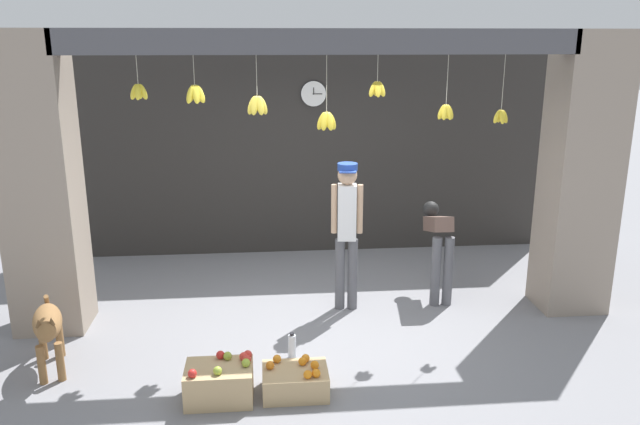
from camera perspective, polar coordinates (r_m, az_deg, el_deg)
ground_plane at (r=6.69m, az=0.29°, el=-10.39°), size 60.00×60.00×0.00m
shop_back_wall at (r=8.65m, az=-1.31°, el=6.15°), size 6.92×0.12×3.03m
shop_pillar_left at (r=6.82m, az=-24.19°, el=2.21°), size 0.70×0.60×3.03m
shop_pillar_right at (r=7.28m, az=22.68°, el=3.15°), size 0.70×0.60×3.03m
storefront_awning at (r=6.13m, az=0.11°, el=14.93°), size 5.02×0.28×0.98m
dog at (r=6.18m, az=-23.63°, el=-9.53°), size 0.42×0.89×0.66m
shopkeeper at (r=6.78m, az=2.47°, el=-1.14°), size 0.34×0.28×1.66m
worker_stooping at (r=7.29m, az=10.78°, el=-2.52°), size 0.25×0.80×1.05m
fruit_crate_oranges at (r=5.51m, az=-2.26°, el=-15.11°), size 0.56×0.41×0.29m
fruit_crate_apples at (r=5.47m, az=-9.15°, el=-15.07°), size 0.56×0.40×0.37m
water_bottle at (r=6.05m, az=-2.57°, el=-12.11°), size 0.07×0.07×0.26m
wall_clock at (r=8.50m, az=-0.59°, el=10.80°), size 0.36×0.03×0.36m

